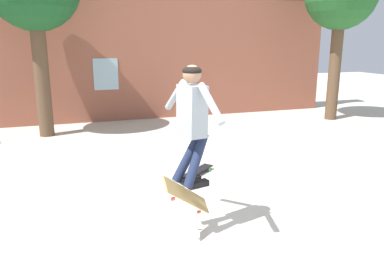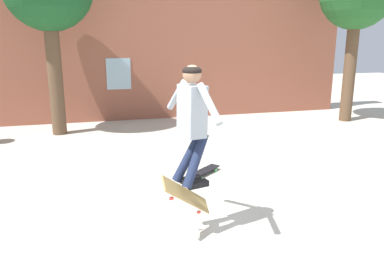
# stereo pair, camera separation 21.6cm
# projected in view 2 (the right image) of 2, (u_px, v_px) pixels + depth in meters

# --- Properties ---
(ground_plane) EXTENTS (40.00, 40.00, 0.00)m
(ground_plane) POSITION_uv_depth(u_px,v_px,m) (207.00, 239.00, 4.51)
(ground_plane) COLOR beige
(building_backdrop) EXTENTS (14.30, 0.52, 5.44)m
(building_backdrop) POSITION_uv_depth(u_px,v_px,m) (130.00, 42.00, 10.99)
(building_backdrop) COLOR #93513D
(building_backdrop) RESTS_ON ground_plane
(skater) EXTENTS (0.45, 1.18, 1.42)m
(skater) POSITION_uv_depth(u_px,v_px,m) (192.00, 116.00, 4.28)
(skater) COLOR #9EA8B2
(skateboard_flipping) EXTENTS (0.63, 0.52, 0.63)m
(skateboard_flipping) POSITION_uv_depth(u_px,v_px,m) (186.00, 196.00, 4.41)
(skateboard_flipping) COLOR #AD894C
(skateboard_resting) EXTENTS (0.71, 0.62, 0.08)m
(skateboard_resting) POSITION_uv_depth(u_px,v_px,m) (204.00, 171.00, 6.67)
(skateboard_resting) COLOR black
(skateboard_resting) RESTS_ON ground_plane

